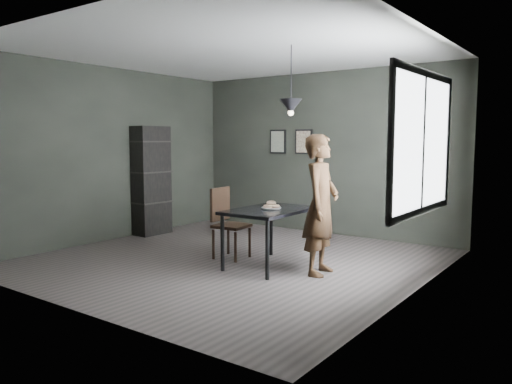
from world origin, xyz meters
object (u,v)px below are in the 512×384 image
Objects in this scene: woman at (321,205)px; shelf_unit at (151,181)px; cafe_table at (269,215)px; white_plate at (271,208)px; pendant_lamp at (291,106)px; wood_chair at (226,218)px.

woman is 3.68m from shelf_unit.
white_plate is at bearing 53.85° from cafe_table.
woman is (0.71, 0.06, 0.18)m from cafe_table.
woman is 0.91× the size of shelf_unit.
pendant_lamp is at bearing 18.85° from white_plate.
wood_chair is at bearing 177.66° from white_plate.
wood_chair is (-0.76, 0.05, -0.12)m from cafe_table.
pendant_lamp is (0.24, 0.08, 1.29)m from white_plate.
wood_chair is at bearing 176.15° from cafe_table.
woman is at bearing 3.68° from white_plate.
woman is 1.28m from pendant_lamp.
pendant_lamp is (-0.46, 0.04, 1.20)m from woman.
cafe_table is 1.41m from pendant_lamp.
pendant_lamp reaches higher than shelf_unit.
woman reaches higher than cafe_table.
cafe_table is 0.77m from wood_chair.
white_plate is 0.24× the size of wood_chair.
shelf_unit is at bearing 71.44° from woman.
pendant_lamp reaches higher than wood_chair.
white_plate is 0.12× the size of shelf_unit.
pendant_lamp reaches higher than cafe_table.
pendant_lamp is at bearing -8.28° from shelf_unit.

